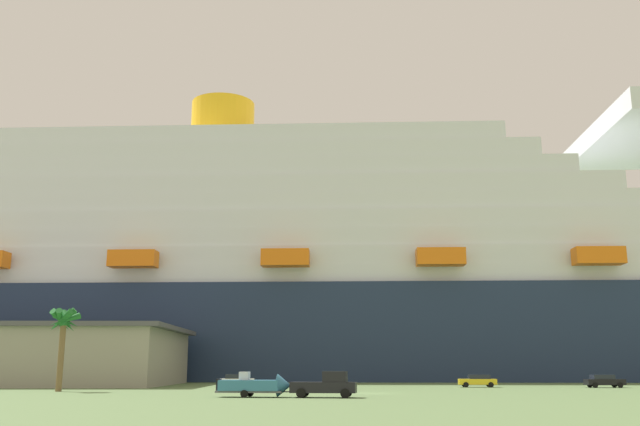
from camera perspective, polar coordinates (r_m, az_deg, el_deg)
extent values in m
plane|color=#567042|center=(101.62, 4.32, -13.82)|extent=(600.00, 600.00, 0.00)
cube|color=#1E2D4C|center=(134.14, 3.43, -9.95)|extent=(186.07, 42.50, 16.45)
cube|color=white|center=(134.91, 3.38, -5.77)|extent=(163.79, 38.81, 3.24)
cube|color=white|center=(135.31, 1.79, -4.42)|extent=(155.68, 38.31, 3.24)
cube|color=white|center=(135.88, 0.22, -3.08)|extent=(148.46, 37.51, 3.24)
cube|color=white|center=(136.63, -1.33, -1.76)|extent=(141.60, 36.98, 3.24)
cube|color=white|center=(137.55, -2.86, -0.44)|extent=(135.49, 35.99, 3.24)
cube|color=white|center=(138.64, -4.37, 0.85)|extent=(129.60, 35.51, 3.24)
cube|color=white|center=(139.89, -5.85, 2.13)|extent=(121.68, 34.34, 3.24)
cube|color=white|center=(141.31, -7.31, 3.38)|extent=(116.63, 33.74, 3.24)
cube|color=white|center=(142.87, -8.74, 4.60)|extent=(111.91, 32.86, 3.24)
cube|color=white|center=(152.63, 24.64, 5.93)|extent=(19.99, 39.48, 4.00)
cylinder|color=yellow|center=(144.50, -7.93, 7.03)|extent=(13.18, 13.18, 9.49)
cube|color=orange|center=(122.62, -14.99, -3.64)|extent=(8.12, 3.51, 2.80)
cube|color=orange|center=(117.51, -2.84, -3.69)|extent=(8.12, 3.51, 2.80)
cube|color=orange|center=(117.99, 9.80, -3.56)|extent=(8.12, 3.51, 2.80)
cube|color=orange|center=(123.99, 21.76, -3.27)|extent=(8.12, 3.51, 2.80)
cube|color=black|center=(61.62, 0.28, -14.03)|extent=(5.69, 2.27, 0.90)
cube|color=black|center=(61.49, 1.24, -13.20)|extent=(2.10, 1.94, 0.90)
cube|color=#26333F|center=(61.42, 1.88, -13.28)|extent=(0.18, 1.68, 0.63)
cylinder|color=black|center=(62.42, 2.25, -14.42)|extent=(0.81, 0.32, 0.80)
cylinder|color=black|center=(60.43, 2.07, -14.49)|extent=(0.81, 0.32, 0.80)
cylinder|color=black|center=(62.88, -1.27, -14.41)|extent=(0.81, 0.32, 0.80)
cylinder|color=black|center=(60.90, -1.57, -14.47)|extent=(0.81, 0.32, 0.80)
cube|color=#595960|center=(62.77, -5.72, -14.29)|extent=(5.85, 2.23, 0.16)
cube|color=#595960|center=(62.09, -2.56, -14.36)|extent=(1.89, 0.21, 0.10)
cylinder|color=black|center=(63.89, -5.73, -14.39)|extent=(0.65, 0.25, 0.64)
cylinder|color=black|center=(61.77, -6.20, -14.45)|extent=(0.65, 0.25, 0.64)
cube|color=teal|center=(62.75, -5.71, -13.81)|extent=(5.34, 2.43, 0.90)
cone|color=teal|center=(62.14, -2.92, -13.87)|extent=(1.29, 2.01, 1.96)
cube|color=silver|center=(62.85, -6.17, -13.07)|extent=(0.85, 1.04, 0.70)
cube|color=black|center=(63.44, -8.26, -13.73)|extent=(0.38, 0.52, 1.10)
cylinder|color=brown|center=(80.84, -20.37, -10.89)|extent=(0.63, 0.63, 7.32)
cone|color=#1E6628|center=(80.79, -19.92, -8.24)|extent=(0.89, 3.29, 2.11)
cone|color=#1E6628|center=(81.11, -19.90, -8.26)|extent=(2.66, 2.66, 2.53)
cone|color=#1E6628|center=(81.29, -19.99, -8.26)|extent=(3.37, 1.45, 1.95)
cone|color=#1E6628|center=(81.36, -20.23, -8.24)|extent=(2.78, 2.30, 2.70)
cone|color=#1E6628|center=(81.23, -20.39, -8.23)|extent=(1.50, 3.20, 2.40)
cone|color=#1E6628|center=(81.02, -20.45, -8.21)|extent=(1.62, 3.14, 2.50)
cone|color=#1E6628|center=(80.69, -20.37, -8.21)|extent=(3.16, 1.69, 2.45)
cone|color=#1E6628|center=(80.59, -20.25, -8.21)|extent=(2.97, 1.14, 2.75)
cone|color=#1E6628|center=(80.59, -20.08, -8.22)|extent=(2.91, 2.79, 1.79)
sphere|color=#1E6628|center=(80.97, -20.17, -8.30)|extent=(1.10, 1.10, 1.10)
cube|color=black|center=(96.06, 22.19, -12.65)|extent=(4.81, 2.17, 0.70)
cube|color=#1E232D|center=(95.96, 22.03, -12.29)|extent=(2.75, 1.82, 0.55)
cylinder|color=black|center=(97.47, 22.87, -12.78)|extent=(0.68, 0.27, 0.66)
cylinder|color=black|center=(95.83, 23.29, -12.77)|extent=(0.68, 0.27, 0.66)
cylinder|color=black|center=(96.34, 21.14, -12.93)|extent=(0.68, 0.27, 0.66)
cylinder|color=black|center=(94.67, 21.53, -12.93)|extent=(0.68, 0.27, 0.66)
cube|color=white|center=(94.08, -6.79, -13.47)|extent=(4.63, 2.29, 0.70)
cube|color=#1E232D|center=(94.09, -6.92, -13.09)|extent=(2.66, 1.88, 0.55)
cylinder|color=black|center=(94.87, -5.84, -13.70)|extent=(0.68, 0.30, 0.66)
cylinder|color=black|center=(93.10, -5.91, -13.72)|extent=(0.68, 0.30, 0.66)
cylinder|color=black|center=(95.09, -7.66, -13.65)|extent=(0.68, 0.30, 0.66)
cylinder|color=black|center=(93.33, -7.76, -13.67)|extent=(0.68, 0.30, 0.66)
cube|color=yellow|center=(93.13, 12.71, -13.28)|extent=(4.68, 1.82, 0.70)
cube|color=#1E232D|center=(93.15, 12.84, -12.89)|extent=(2.62, 1.63, 0.55)
cylinder|color=black|center=(92.04, 11.82, -13.55)|extent=(0.66, 0.22, 0.66)
cylinder|color=black|center=(93.84, 11.68, -13.53)|extent=(0.66, 0.22, 0.66)
cylinder|color=black|center=(92.46, 13.77, -13.45)|extent=(0.66, 0.22, 0.66)
cylinder|color=black|center=(94.25, 13.60, -13.43)|extent=(0.66, 0.22, 0.66)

